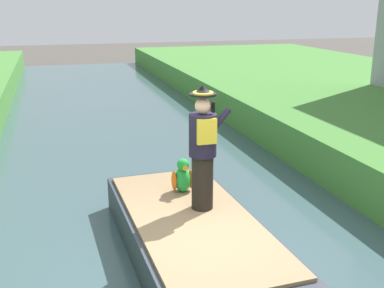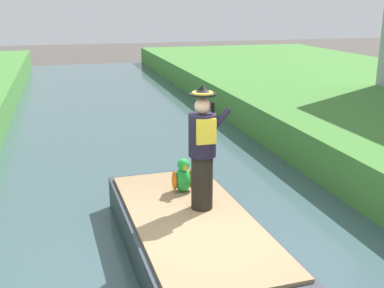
{
  "view_description": "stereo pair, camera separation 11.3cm",
  "coord_description": "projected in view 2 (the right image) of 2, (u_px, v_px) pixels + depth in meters",
  "views": [
    {
      "loc": [
        -1.78,
        -5.4,
        3.66
      ],
      "look_at": [
        0.18,
        1.19,
        1.61
      ],
      "focal_mm": 44.52,
      "sensor_mm": 36.0,
      "label": 1
    },
    {
      "loc": [
        -1.67,
        -5.44,
        3.66
      ],
      "look_at": [
        0.18,
        1.19,
        1.61
      ],
      "focal_mm": 44.52,
      "sensor_mm": 36.0,
      "label": 2
    }
  ],
  "objects": [
    {
      "name": "ground_plane",
      "position": [
        203.0,
        282.0,
        6.49
      ],
      "size": [
        80.0,
        80.0,
        0.0
      ],
      "primitive_type": "plane",
      "color": "#4C4742"
    },
    {
      "name": "canal_water",
      "position": [
        203.0,
        279.0,
        6.48
      ],
      "size": [
        6.52,
        48.0,
        0.1
      ],
      "primitive_type": "cube",
      "color": "#3D565B",
      "rests_on": "ground"
    },
    {
      "name": "boat",
      "position": [
        192.0,
        236.0,
        6.9
      ],
      "size": [
        1.94,
        4.26,
        0.61
      ],
      "color": "#333842",
      "rests_on": "canal_water"
    },
    {
      "name": "person_pirate",
      "position": [
        203.0,
        149.0,
        6.86
      ],
      "size": [
        0.61,
        0.42,
        1.85
      ],
      "rotation": [
        0.0,
        0.0,
        0.28
      ],
      "color": "black",
      "rests_on": "boat"
    },
    {
      "name": "parrot_plush",
      "position": [
        183.0,
        177.0,
        7.67
      ],
      "size": [
        0.36,
        0.34,
        0.57
      ],
      "color": "green",
      "rests_on": "boat"
    }
  ]
}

